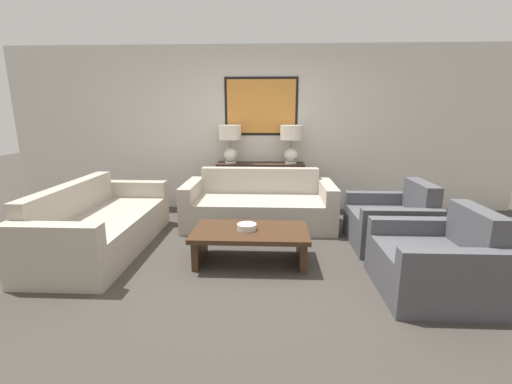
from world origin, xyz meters
name	(u,v)px	position (x,y,z in m)	size (l,w,h in m)	color
ground_plane	(255,265)	(0.00, 0.00, 0.00)	(20.00, 20.00, 0.00)	#3D3833
back_wall	(261,130)	(0.00, 2.30, 1.33)	(8.31, 0.12, 2.65)	beige
console_table	(261,188)	(0.00, 2.03, 0.41)	(1.40, 0.38, 0.81)	#332319
table_lamp_left	(230,139)	(-0.48, 2.03, 1.20)	(0.35, 0.35, 0.60)	silver
table_lamp_right	(291,139)	(0.48, 2.03, 1.20)	(0.35, 0.35, 0.60)	silver
couch_by_back_wall	(259,207)	(0.00, 1.34, 0.28)	(2.12, 0.94, 0.79)	#ADA393
couch_by_side	(101,227)	(-1.87, 0.38, 0.28)	(0.94, 2.12, 0.79)	#ADA393
coffee_table	(250,238)	(-0.05, 0.07, 0.28)	(1.25, 0.69, 0.38)	#3D2616
decorative_bowl	(247,227)	(-0.09, 0.07, 0.41)	(0.21, 0.21, 0.07)	beige
armchair_near_back_wall	(391,224)	(1.66, 0.64, 0.28)	(0.90, 0.96, 0.80)	#4C4C51
armchair_near_camera	(434,264)	(1.66, -0.50, 0.28)	(0.90, 0.96, 0.80)	#4C4C51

